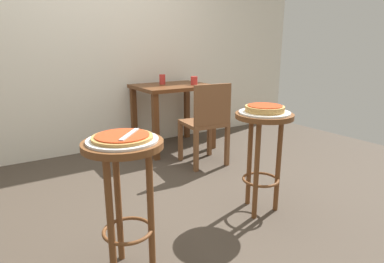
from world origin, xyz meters
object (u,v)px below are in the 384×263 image
stool_foreground (125,177)px  dining_table (173,97)px  serving_plate_middle (264,113)px  cup_near_edge (194,81)px  stool_middle (263,140)px  pizza_foreground (122,137)px  pizza_server_knife (130,134)px  cup_far_edge (162,79)px  serving_plate_foreground (123,140)px  pizza_middle (265,109)px  wooden_chair (207,121)px

stool_foreground → dining_table: (1.31, 1.82, 0.07)m
serving_plate_middle → cup_near_edge: 1.64m
stool_foreground → cup_near_edge: 2.29m
stool_middle → pizza_foreground: bearing=-174.3°
serving_plate_middle → pizza_server_knife: bearing=-173.1°
serving_plate_middle → cup_far_edge: cup_far_edge is taller
cup_near_edge → cup_far_edge: size_ratio=0.84×
serving_plate_foreground → cup_far_edge: (1.24, 1.93, 0.07)m
stool_foreground → cup_far_edge: cup_far_edge is taller
pizza_foreground → cup_near_edge: size_ratio=3.11×
serving_plate_foreground → serving_plate_middle: 1.08m
dining_table → pizza_middle: bearing=-97.7°
stool_foreground → pizza_server_knife: bearing=-33.7°
cup_far_edge → wooden_chair: 0.90m
pizza_middle → dining_table: pizza_middle is taller
pizza_middle → cup_far_edge: cup_far_edge is taller
stool_middle → cup_far_edge: (0.16, 1.83, 0.27)m
serving_plate_middle → wooden_chair: (0.22, 1.00, -0.29)m
wooden_chair → cup_near_edge: bearing=68.7°
stool_middle → wooden_chair: bearing=77.5°
serving_plate_foreground → stool_foreground: bearing=0.0°
dining_table → cup_near_edge: cup_near_edge is taller
stool_middle → pizza_server_knife: bearing=-173.1°
pizza_middle → serving_plate_foreground: bearing=-174.3°
cup_far_edge → stool_middle: bearing=-95.0°
stool_middle → pizza_middle: size_ratio=2.75×
serving_plate_middle → dining_table: 1.73m
pizza_middle → wooden_chair: (0.22, 1.00, -0.31)m
cup_near_edge → pizza_server_knife: bearing=-131.2°
cup_far_edge → pizza_server_knife: cup_far_edge is taller
stool_foreground → serving_plate_middle: 1.10m
stool_middle → serving_plate_middle: size_ratio=2.08×
stool_middle → cup_near_edge: bearing=74.2°
serving_plate_foreground → dining_table: bearing=54.2°
serving_plate_foreground → pizza_middle: 1.08m
stool_foreground → stool_middle: same height
stool_foreground → pizza_middle: (1.08, 0.11, 0.23)m
serving_plate_middle → wooden_chair: bearing=77.5°
cup_far_edge → serving_plate_foreground: bearing=-122.7°
dining_table → wooden_chair: 0.72m
stool_foreground → wooden_chair: (1.30, 1.11, -0.09)m
pizza_foreground → pizza_server_knife: pizza_server_knife is taller
serving_plate_middle → pizza_server_knife: size_ratio=1.63×
serving_plate_foreground → cup_near_edge: size_ratio=3.65×
cup_far_edge → wooden_chair: bearing=-85.7°
pizza_foreground → cup_near_edge: bearing=47.9°
cup_near_edge → pizza_server_knife: cup_near_edge is taller
wooden_chair → pizza_middle: bearing=-102.5°
dining_table → wooden_chair: wooden_chair is taller
stool_foreground → wooden_chair: wooden_chair is taller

